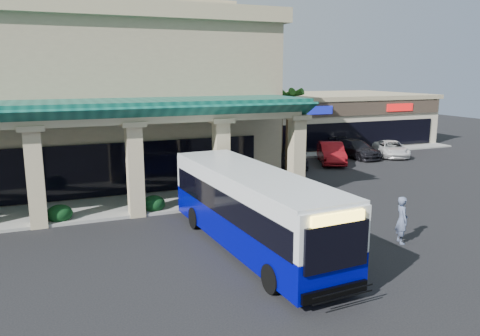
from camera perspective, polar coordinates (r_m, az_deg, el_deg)
name	(u,v)px	position (r m, az deg, el deg)	size (l,w,h in m)	color
ground	(230,242)	(20.04, -1.19, -9.02)	(110.00, 110.00, 0.00)	black
main_building	(26,94)	(33.57, -24.65, 8.20)	(30.80, 14.80, 11.35)	tan
arcade	(24,162)	(24.71, -24.86, 0.72)	(30.00, 6.20, 5.70)	#0C4D42
strip_mall	(310,118)	(48.53, 8.57, 6.03)	(22.50, 12.50, 4.90)	beige
palm_0	(288,128)	(32.53, 5.85, 4.91)	(2.40, 2.40, 6.60)	#1E4C14
palm_1	(281,128)	(35.68, 5.00, 4.87)	(2.40, 2.40, 5.80)	#1E4C14
broadleaf_tree	(232,129)	(39.45, -0.93, 4.83)	(2.60, 2.60, 4.81)	black
transit_bus	(252,211)	(18.84, 1.44, -5.22)	(2.68, 11.51, 3.21)	#00038D
pedestrian	(402,220)	(20.77, 19.12, -6.00)	(0.73, 0.48, 2.01)	slate
car_silver	(293,156)	(35.79, 6.44, 1.51)	(1.97, 4.89, 1.67)	#232329
car_white	(331,153)	(37.47, 11.07, 1.82)	(1.76, 5.04, 1.66)	maroon
car_red	(355,149)	(40.52, 13.88, 2.31)	(2.10, 5.17, 1.50)	black
car_gray	(391,149)	(41.88, 17.95, 2.26)	(2.21, 4.78, 1.33)	white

